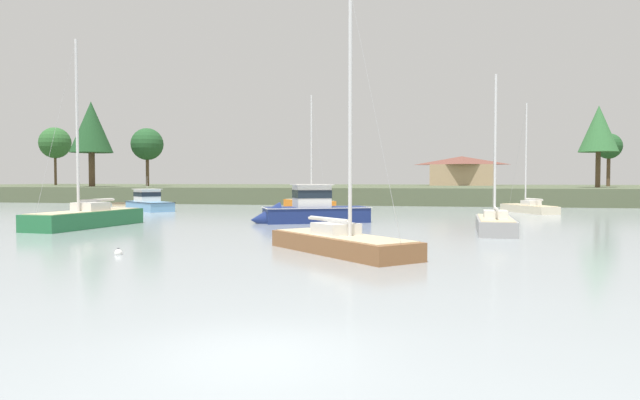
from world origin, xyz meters
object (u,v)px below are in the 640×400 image
Objects in this scene: cruiser_skyblue at (146,206)px; sailboat_cream at (529,210)px; sailboat_orange at (309,206)px; dinghy_sand at (128,205)px; sailboat_wood at (341,248)px; sailboat_grey at (495,229)px; cruiser_navy at (305,214)px; sailboat_green at (86,223)px; mooring_buoy_white at (118,253)px.

cruiser_skyblue is 0.68× the size of sailboat_cream.
sailboat_orange is (-23.08, 3.57, 0.04)m from sailboat_cream.
cruiser_skyblue is 10.86m from dinghy_sand.
sailboat_cream is 23.35m from sailboat_orange.
sailboat_wood is 1.14× the size of sailboat_grey.
cruiser_navy reaches higher than dinghy_sand.
cruiser_skyblue is 2.09× the size of dinghy_sand.
sailboat_orange is (9.62, 27.49, -0.02)m from sailboat_green.
sailboat_orange reaches higher than cruiser_skyblue.
sailboat_wood is (25.75, -30.31, -0.25)m from cruiser_skyblue.
sailboat_green is at bearing -109.28° from sailboat_orange.
sailboat_orange is at bearing -2.59° from dinghy_sand.
sailboat_cream is 43.01m from mooring_buoy_white.
dinghy_sand is at bearing 130.24° from sailboat_wood.
sailboat_green reaches higher than sailboat_cream.
cruiser_skyblue is 39.24m from sailboat_cream.
cruiser_navy is (13.81, 7.09, 0.35)m from sailboat_green.
sailboat_green reaches higher than mooring_buoy_white.
cruiser_navy reaches higher than mooring_buoy_white.
dinghy_sand is 48.71m from sailboat_grey.
sailboat_cream is at bearing 57.97° from mooring_buoy_white.
mooring_buoy_white is at bearing -140.95° from sailboat_grey.
sailboat_wood is 1.06× the size of sailboat_cream.
sailboat_green reaches higher than cruiser_navy.
sailboat_orange is 31.38m from sailboat_grey.
sailboat_wood reaches higher than cruiser_navy.
sailboat_orange is (-9.77, 37.60, 0.03)m from sailboat_wood.
sailboat_grey is (7.82, 11.62, -0.01)m from sailboat_wood.
sailboat_cream is at bearing -8.80° from sailboat_orange.
mooring_buoy_white is at bearing -101.31° from cruiser_navy.
sailboat_wood is at bearing -72.04° from cruiser_navy.
sailboat_wood is 36.54m from sailboat_cream.
dinghy_sand is 0.39× the size of cruiser_navy.
sailboat_wood is 1.28× the size of cruiser_navy.
sailboat_grey is at bearing -55.91° from sailboat_orange.
cruiser_skyblue is (-6.37, 20.20, 0.21)m from sailboat_green.
sailboat_orange reaches higher than cruiser_navy.
sailboat_wood reaches higher than mooring_buoy_white.
sailboat_green reaches higher than sailboat_wood.
dinghy_sand is (-32.70, 38.64, -0.10)m from sailboat_wood.
sailboat_cream reaches higher than cruiser_navy.
cruiser_navy is 0.89× the size of sailboat_grey.
sailboat_wood is at bearing -49.76° from dinghy_sand.
sailboat_grey is 26.16× the size of mooring_buoy_white.
cruiser_skyblue is 39.77m from sailboat_wood.
sailboat_cream is (13.31, 34.03, -0.01)m from sailboat_wood.
sailboat_green is 1.01× the size of sailboat_orange.
sailboat_orange is (22.94, -1.04, 0.13)m from dinghy_sand.
sailboat_wood is 18.09m from cruiser_navy.
sailboat_wood is 50.62m from dinghy_sand.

